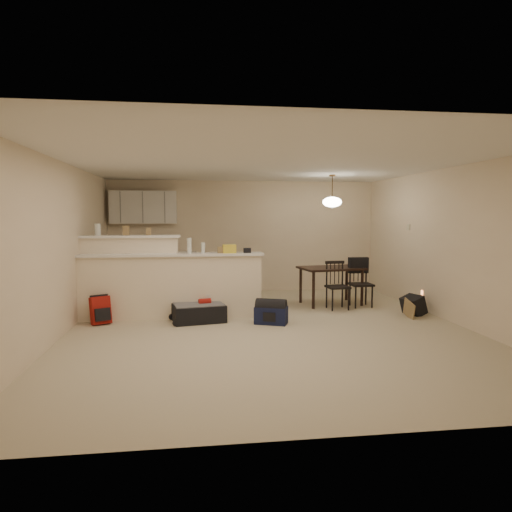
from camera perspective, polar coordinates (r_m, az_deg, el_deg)
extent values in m
plane|color=#C4B697|center=(7.10, 1.57, -8.97)|extent=(7.00, 7.00, 0.00)
plane|color=white|center=(6.93, 1.62, 11.52)|extent=(7.00, 7.00, 0.00)
cube|color=beige|center=(10.37, -1.50, 2.47)|extent=(6.00, 0.02, 2.50)
cube|color=beige|center=(3.51, 10.77, -2.75)|extent=(6.00, 0.02, 2.50)
cube|color=beige|center=(7.07, -23.17, 0.84)|extent=(0.02, 7.00, 2.50)
cube|color=beige|center=(7.95, 23.47, 1.25)|extent=(0.02, 7.00, 2.50)
cube|color=#F7E7C8|center=(7.80, -10.47, -3.84)|extent=(3.00, 0.28, 1.05)
cube|color=white|center=(7.73, -10.54, 0.16)|extent=(3.08, 0.38, 0.04)
cube|color=#F7E7C8|center=(8.06, -15.39, -2.57)|extent=(1.60, 0.24, 1.35)
cube|color=white|center=(8.00, -15.51, 2.37)|extent=(1.68, 0.34, 0.04)
cube|color=white|center=(10.18, -13.88, 5.93)|extent=(1.40, 0.34, 0.70)
cube|color=white|center=(10.11, -12.66, -2.28)|extent=(1.80, 0.60, 0.90)
cube|color=beige|center=(9.29, 18.51, 3.45)|extent=(0.02, 0.12, 0.12)
cylinder|color=silver|center=(8.08, -19.19, 3.15)|extent=(0.10, 0.10, 0.20)
cube|color=olive|center=(8.00, -15.93, 3.08)|extent=(0.10, 0.07, 0.16)
cube|color=olive|center=(7.96, -13.29, 2.98)|extent=(0.08, 0.06, 0.12)
cylinder|color=silver|center=(7.71, -8.33, 1.29)|extent=(0.07, 0.07, 0.26)
cylinder|color=silver|center=(7.72, -6.63, 1.02)|extent=(0.06, 0.06, 0.18)
cube|color=olive|center=(7.74, -3.35, 0.90)|extent=(0.22, 0.18, 0.14)
cube|color=olive|center=(7.77, -1.10, 0.71)|extent=(0.12, 0.10, 0.08)
cube|color=olive|center=(7.73, -4.46, 0.77)|extent=(0.10, 0.10, 0.11)
cube|color=black|center=(8.94, 9.37, -1.51)|extent=(1.27, 0.95, 0.04)
cylinder|color=black|center=(8.50, 7.19, -4.29)|extent=(0.05, 0.05, 0.69)
cylinder|color=black|center=(8.95, 13.12, -3.91)|extent=(0.05, 0.05, 0.69)
cylinder|color=black|center=(9.06, 5.60, -3.69)|extent=(0.05, 0.05, 0.69)
cylinder|color=black|center=(9.49, 11.26, -3.37)|extent=(0.05, 0.05, 0.69)
cylinder|color=brown|center=(8.90, 9.52, 8.41)|extent=(0.02, 0.02, 0.50)
cylinder|color=brown|center=(8.91, 9.54, 9.89)|extent=(0.12, 0.12, 0.03)
ellipsoid|color=white|center=(8.89, 9.49, 6.67)|extent=(0.36, 0.36, 0.20)
cube|color=black|center=(7.53, -7.15, -7.10)|extent=(0.90, 0.67, 0.28)
cube|color=#A41812|center=(7.71, -18.87, -6.45)|extent=(0.34, 0.29, 0.44)
cube|color=#111738|center=(7.33, 1.90, -7.41)|extent=(0.57, 0.44, 0.28)
cube|color=black|center=(8.45, 19.07, -5.86)|extent=(0.35, 0.42, 0.32)
cube|color=olive|center=(8.17, 18.59, -6.34)|extent=(0.02, 0.37, 0.28)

